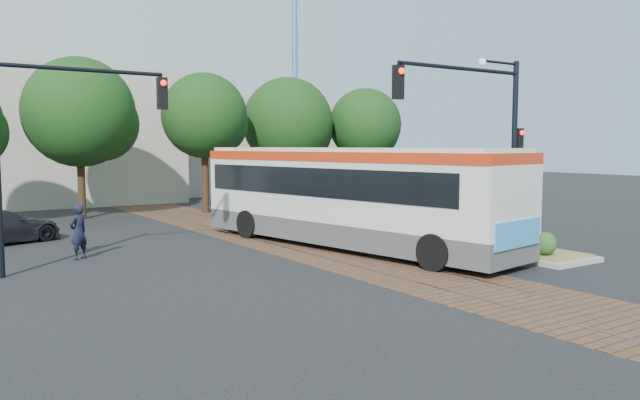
{
  "coord_description": "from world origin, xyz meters",
  "views": [
    {
      "loc": [
        -11.52,
        -14.26,
        3.5
      ],
      "look_at": [
        0.54,
        3.79,
        1.6
      ],
      "focal_mm": 35.0,
      "sensor_mm": 36.0,
      "label": 1
    }
  ],
  "objects_px": {
    "signal_pole_main": "(489,125)",
    "officer": "(78,232)",
    "traffic_island": "(508,243)",
    "city_bus": "(347,192)",
    "signal_pole_left": "(42,132)"
  },
  "relations": [
    {
      "from": "traffic_island",
      "to": "signal_pole_left",
      "type": "bearing_deg",
      "value": 159.64
    },
    {
      "from": "city_bus",
      "to": "signal_pole_main",
      "type": "relative_size",
      "value": 2.18
    },
    {
      "from": "city_bus",
      "to": "signal_pole_main",
      "type": "bearing_deg",
      "value": -63.95
    },
    {
      "from": "signal_pole_left",
      "to": "officer",
      "type": "xyz_separation_m",
      "value": [
        1.21,
        1.67,
        -3.01
      ]
    },
    {
      "from": "signal_pole_main",
      "to": "signal_pole_left",
      "type": "xyz_separation_m",
      "value": [
        -12.23,
        4.8,
        -0.29
      ]
    },
    {
      "from": "signal_pole_main",
      "to": "officer",
      "type": "distance_m",
      "value": 13.2
    },
    {
      "from": "signal_pole_left",
      "to": "officer",
      "type": "height_order",
      "value": "signal_pole_left"
    },
    {
      "from": "city_bus",
      "to": "traffic_island",
      "type": "relative_size",
      "value": 2.51
    },
    {
      "from": "traffic_island",
      "to": "signal_pole_main",
      "type": "bearing_deg",
      "value": 174.64
    },
    {
      "from": "officer",
      "to": "traffic_island",
      "type": "bearing_deg",
      "value": 120.51
    },
    {
      "from": "officer",
      "to": "signal_pole_left",
      "type": "bearing_deg",
      "value": 23.19
    },
    {
      "from": "signal_pole_left",
      "to": "city_bus",
      "type": "bearing_deg",
      "value": -5.95
    },
    {
      "from": "signal_pole_main",
      "to": "officer",
      "type": "height_order",
      "value": "signal_pole_main"
    },
    {
      "from": "signal_pole_main",
      "to": "signal_pole_left",
      "type": "bearing_deg",
      "value": 158.55
    },
    {
      "from": "traffic_island",
      "to": "officer",
      "type": "xyz_separation_m",
      "value": [
        -11.97,
        6.56,
        0.52
      ]
    }
  ]
}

